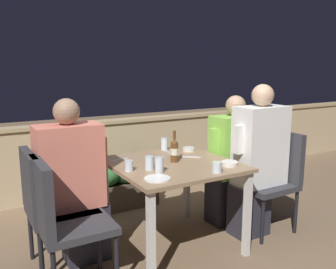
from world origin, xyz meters
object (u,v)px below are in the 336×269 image
at_px(person_white_polo, 257,161).
at_px(person_coral_top, 75,183).
at_px(chair_left_far, 47,200).
at_px(chair_left_near, 60,213).
at_px(potted_plant, 239,156).
at_px(chair_right_far, 247,164).
at_px(person_green_blouse, 231,160).
at_px(chair_right_near, 273,172).
at_px(beer_bottle, 174,150).

bearing_deg(person_white_polo, person_coral_top, 168.28).
distance_m(chair_left_far, person_white_polo, 1.77).
bearing_deg(chair_left_near, person_white_polo, -0.77).
bearing_deg(person_white_polo, potted_plant, 57.88).
height_order(person_coral_top, chair_right_far, person_coral_top).
bearing_deg(chair_left_far, person_coral_top, -0.00).
bearing_deg(person_coral_top, person_white_polo, -11.72).
distance_m(chair_left_far, person_green_blouse, 1.71).
xyz_separation_m(chair_left_near, chair_right_near, (1.92, -0.02, 0.00)).
bearing_deg(chair_left_far, potted_plant, 12.34).
bearing_deg(beer_bottle, person_coral_top, 169.69).
distance_m(chair_left_far, potted_plant, 2.30).
height_order(chair_right_near, person_white_polo, person_white_polo).
bearing_deg(chair_left_near, beer_bottle, 8.91).
xyz_separation_m(chair_right_near, person_green_blouse, (-0.23, 0.31, 0.07)).
relative_size(chair_right_near, person_green_blouse, 0.74).
bearing_deg(beer_bottle, chair_left_far, 171.81).
relative_size(chair_right_far, person_green_blouse, 0.74).
bearing_deg(chair_left_near, potted_plant, 19.46).
distance_m(chair_left_far, chair_right_far, 1.92).
height_order(chair_right_near, person_green_blouse, person_green_blouse).
bearing_deg(chair_right_near, potted_plant, 69.43).
height_order(person_coral_top, beer_bottle, person_coral_top).
distance_m(person_coral_top, beer_bottle, 0.82).
relative_size(person_white_polo, person_green_blouse, 1.10).
bearing_deg(person_coral_top, person_green_blouse, -0.17).
distance_m(chair_right_near, beer_bottle, 1.01).
bearing_deg(person_coral_top, beer_bottle, -10.31).
height_order(person_white_polo, beer_bottle, person_white_polo).
relative_size(chair_left_near, chair_left_far, 1.00).
height_order(person_white_polo, potted_plant, person_white_polo).
xyz_separation_m(person_coral_top, person_white_polo, (1.53, -0.32, 0.04)).
bearing_deg(beer_bottle, person_green_blouse, 10.90).
xyz_separation_m(person_white_polo, chair_right_far, (0.18, 0.31, -0.13)).
bearing_deg(chair_right_far, person_coral_top, 179.85).
bearing_deg(potted_plant, chair_left_far, -167.66).
xyz_separation_m(chair_left_far, potted_plant, (2.25, 0.49, -0.07)).
distance_m(chair_left_far, chair_right_near, 1.97).
relative_size(person_coral_top, person_white_polo, 0.94).
height_order(person_coral_top, person_white_polo, person_white_polo).
relative_size(chair_left_near, person_green_blouse, 0.74).
distance_m(chair_right_near, potted_plant, 0.87).
height_order(chair_left_near, chair_right_near, same).
distance_m(chair_left_near, beer_bottle, 1.02).
distance_m(person_coral_top, chair_right_near, 1.77).
bearing_deg(chair_left_far, beer_bottle, -8.19).
relative_size(chair_left_near, person_white_polo, 0.68).
bearing_deg(chair_left_far, person_white_polo, -10.36).
bearing_deg(person_coral_top, potted_plant, 13.54).
distance_m(person_coral_top, person_white_polo, 1.57).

